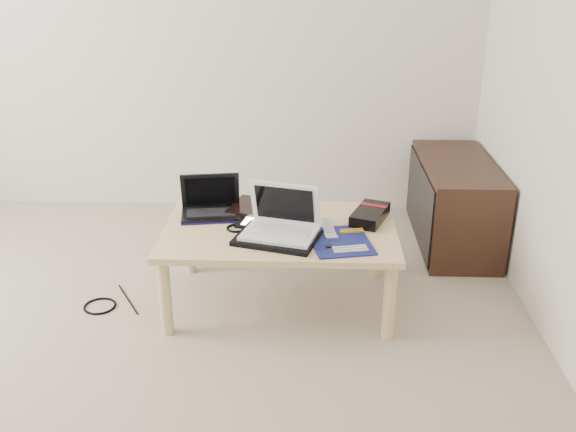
{
  "coord_description": "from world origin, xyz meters",
  "views": [
    {
      "loc": [
        0.94,
        -2.07,
        1.64
      ],
      "look_at": [
        0.83,
        0.71,
        0.46
      ],
      "focal_mm": 40.0,
      "sensor_mm": 36.0,
      "label": 1
    }
  ],
  "objects_px": {
    "coffee_table": "(280,237)",
    "gpu_box": "(370,215)",
    "media_cabinet": "(453,203)",
    "white_laptop": "(281,223)",
    "netbook": "(211,206)"
  },
  "relations": [
    {
      "from": "coffee_table",
      "to": "gpu_box",
      "type": "height_order",
      "value": "gpu_box"
    },
    {
      "from": "coffee_table",
      "to": "white_laptop",
      "type": "height_order",
      "value": "white_laptop"
    },
    {
      "from": "media_cabinet",
      "to": "white_laptop",
      "type": "distance_m",
      "value": 1.3
    },
    {
      "from": "coffee_table",
      "to": "gpu_box",
      "type": "xyz_separation_m",
      "value": [
        0.43,
        0.11,
        0.08
      ]
    },
    {
      "from": "netbook",
      "to": "gpu_box",
      "type": "relative_size",
      "value": 1.07
    },
    {
      "from": "coffee_table",
      "to": "media_cabinet",
      "type": "height_order",
      "value": "media_cabinet"
    },
    {
      "from": "coffee_table",
      "to": "media_cabinet",
      "type": "relative_size",
      "value": 1.22
    },
    {
      "from": "white_laptop",
      "to": "gpu_box",
      "type": "relative_size",
      "value": 1.26
    },
    {
      "from": "media_cabinet",
      "to": "white_laptop",
      "type": "height_order",
      "value": "white_laptop"
    },
    {
      "from": "gpu_box",
      "to": "media_cabinet",
      "type": "bearing_deg",
      "value": 49.17
    },
    {
      "from": "media_cabinet",
      "to": "netbook",
      "type": "height_order",
      "value": "netbook"
    },
    {
      "from": "white_laptop",
      "to": "media_cabinet",
      "type": "bearing_deg",
      "value": 40.89
    },
    {
      "from": "coffee_table",
      "to": "gpu_box",
      "type": "bearing_deg",
      "value": 14.45
    },
    {
      "from": "coffee_table",
      "to": "media_cabinet",
      "type": "bearing_deg",
      "value": 37.16
    },
    {
      "from": "media_cabinet",
      "to": "gpu_box",
      "type": "distance_m",
      "value": 0.85
    }
  ]
}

